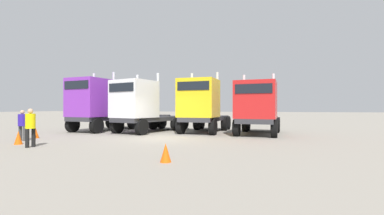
{
  "coord_description": "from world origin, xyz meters",
  "views": [
    {
      "loc": [
        5.86,
        -13.95,
        1.74
      ],
      "look_at": [
        0.71,
        4.4,
        1.76
      ],
      "focal_mm": 24.83,
      "sensor_mm": 36.0,
      "label": 1
    }
  ],
  "objects_px": {
    "visitor_with_camera": "(22,123)",
    "traffic_cone_near": "(18,138)",
    "semi_truck_yellow": "(201,105)",
    "traffic_cone_mid": "(166,153)",
    "semi_truck_white": "(141,106)",
    "semi_truck_red": "(257,107)",
    "semi_truck_purple": "(97,105)",
    "visitor_in_hivis": "(30,125)",
    "traffic_cone_far": "(36,133)"
  },
  "relations": [
    {
      "from": "semi_truck_white",
      "to": "visitor_with_camera",
      "type": "relative_size",
      "value": 4.1
    },
    {
      "from": "semi_truck_red",
      "to": "visitor_with_camera",
      "type": "distance_m",
      "value": 13.42
    },
    {
      "from": "semi_truck_white",
      "to": "visitor_with_camera",
      "type": "xyz_separation_m",
      "value": [
        -3.99,
        -5.75,
        -0.93
      ]
    },
    {
      "from": "visitor_in_hivis",
      "to": "traffic_cone_near",
      "type": "distance_m",
      "value": 1.6
    },
    {
      "from": "semi_truck_red",
      "to": "traffic_cone_near",
      "type": "height_order",
      "value": "semi_truck_red"
    },
    {
      "from": "semi_truck_purple",
      "to": "visitor_in_hivis",
      "type": "bearing_deg",
      "value": 22.17
    },
    {
      "from": "visitor_in_hivis",
      "to": "visitor_with_camera",
      "type": "relative_size",
      "value": 1.06
    },
    {
      "from": "semi_truck_yellow",
      "to": "visitor_with_camera",
      "type": "bearing_deg",
      "value": -46.85
    },
    {
      "from": "traffic_cone_near",
      "to": "traffic_cone_mid",
      "type": "bearing_deg",
      "value": -13.35
    },
    {
      "from": "semi_truck_yellow",
      "to": "visitor_with_camera",
      "type": "height_order",
      "value": "semi_truck_yellow"
    },
    {
      "from": "semi_truck_red",
      "to": "traffic_cone_mid",
      "type": "relative_size",
      "value": 9.64
    },
    {
      "from": "visitor_with_camera",
      "to": "traffic_cone_near",
      "type": "bearing_deg",
      "value": 44.1
    },
    {
      "from": "semi_truck_red",
      "to": "traffic_cone_mid",
      "type": "bearing_deg",
      "value": -10.55
    },
    {
      "from": "semi_truck_white",
      "to": "semi_truck_red",
      "type": "bearing_deg",
      "value": 108.71
    },
    {
      "from": "semi_truck_yellow",
      "to": "semi_truck_red",
      "type": "xyz_separation_m",
      "value": [
        3.74,
        -0.44,
        -0.12
      ]
    },
    {
      "from": "semi_truck_white",
      "to": "semi_truck_yellow",
      "type": "xyz_separation_m",
      "value": [
        4.1,
        0.97,
        0.05
      ]
    },
    {
      "from": "semi_truck_white",
      "to": "traffic_cone_mid",
      "type": "bearing_deg",
      "value": 45.74
    },
    {
      "from": "semi_truck_purple",
      "to": "semi_truck_red",
      "type": "relative_size",
      "value": 1.14
    },
    {
      "from": "traffic_cone_near",
      "to": "traffic_cone_mid",
      "type": "xyz_separation_m",
      "value": [
        8.25,
        -1.96,
        -0.02
      ]
    },
    {
      "from": "semi_truck_yellow",
      "to": "traffic_cone_mid",
      "type": "distance_m",
      "value": 10.03
    },
    {
      "from": "semi_truck_purple",
      "to": "semi_truck_white",
      "type": "height_order",
      "value": "semi_truck_purple"
    },
    {
      "from": "semi_truck_purple",
      "to": "semi_truck_yellow",
      "type": "bearing_deg",
      "value": 104.0
    },
    {
      "from": "semi_truck_white",
      "to": "semi_truck_red",
      "type": "distance_m",
      "value": 7.85
    },
    {
      "from": "semi_truck_red",
      "to": "visitor_with_camera",
      "type": "xyz_separation_m",
      "value": [
        -11.83,
        -6.29,
        -0.85
      ]
    },
    {
      "from": "visitor_with_camera",
      "to": "traffic_cone_mid",
      "type": "height_order",
      "value": "visitor_with_camera"
    },
    {
      "from": "visitor_with_camera",
      "to": "traffic_cone_mid",
      "type": "bearing_deg",
      "value": 73.12
    },
    {
      "from": "semi_truck_red",
      "to": "visitor_with_camera",
      "type": "height_order",
      "value": "semi_truck_red"
    },
    {
      "from": "semi_truck_white",
      "to": "traffic_cone_far",
      "type": "xyz_separation_m",
      "value": [
        -4.34,
        -4.58,
        -1.56
      ]
    },
    {
      "from": "traffic_cone_near",
      "to": "traffic_cone_mid",
      "type": "distance_m",
      "value": 8.48
    },
    {
      "from": "semi_truck_white",
      "to": "traffic_cone_far",
      "type": "relative_size",
      "value": 11.13
    },
    {
      "from": "semi_truck_white",
      "to": "visitor_with_camera",
      "type": "distance_m",
      "value": 7.06
    },
    {
      "from": "traffic_cone_near",
      "to": "visitor_in_hivis",
      "type": "bearing_deg",
      "value": -23.29
    },
    {
      "from": "semi_truck_yellow",
      "to": "traffic_cone_near",
      "type": "bearing_deg",
      "value": -38.43
    },
    {
      "from": "semi_truck_white",
      "to": "semi_truck_yellow",
      "type": "bearing_deg",
      "value": 118.13
    },
    {
      "from": "semi_truck_yellow",
      "to": "visitor_with_camera",
      "type": "relative_size",
      "value": 3.71
    },
    {
      "from": "visitor_with_camera",
      "to": "traffic_cone_near",
      "type": "xyz_separation_m",
      "value": [
        1.05,
        -1.14,
        -0.61
      ]
    },
    {
      "from": "semi_truck_white",
      "to": "traffic_cone_mid",
      "type": "height_order",
      "value": "semi_truck_white"
    },
    {
      "from": "visitor_in_hivis",
      "to": "semi_truck_purple",
      "type": "bearing_deg",
      "value": 115.23
    },
    {
      "from": "semi_truck_purple",
      "to": "traffic_cone_far",
      "type": "bearing_deg",
      "value": -1.65
    },
    {
      "from": "semi_truck_white",
      "to": "traffic_cone_near",
      "type": "bearing_deg",
      "value": -8.3
    },
    {
      "from": "traffic_cone_mid",
      "to": "traffic_cone_far",
      "type": "bearing_deg",
      "value": 156.09
    },
    {
      "from": "semi_truck_purple",
      "to": "visitor_with_camera",
      "type": "xyz_separation_m",
      "value": [
        -0.39,
        -5.83,
        -1.05
      ]
    },
    {
      "from": "visitor_in_hivis",
      "to": "traffic_cone_far",
      "type": "relative_size",
      "value": 2.87
    },
    {
      "from": "visitor_in_hivis",
      "to": "semi_truck_white",
      "type": "bearing_deg",
      "value": 88.24
    },
    {
      "from": "visitor_in_hivis",
      "to": "traffic_cone_near",
      "type": "bearing_deg",
      "value": 167.12
    },
    {
      "from": "semi_truck_yellow",
      "to": "traffic_cone_mid",
      "type": "relative_size",
      "value": 9.86
    },
    {
      "from": "traffic_cone_far",
      "to": "semi_truck_white",
      "type": "bearing_deg",
      "value": 46.51
    },
    {
      "from": "traffic_cone_mid",
      "to": "semi_truck_purple",
      "type": "bearing_deg",
      "value": 134.95
    },
    {
      "from": "semi_truck_purple",
      "to": "traffic_cone_near",
      "type": "distance_m",
      "value": 7.19
    },
    {
      "from": "semi_truck_purple",
      "to": "traffic_cone_far",
      "type": "distance_m",
      "value": 5.0
    }
  ]
}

